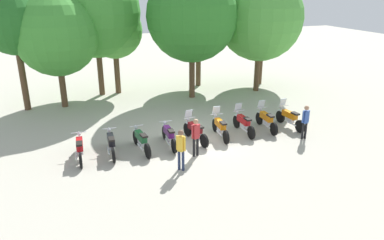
{
  "coord_description": "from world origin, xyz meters",
  "views": [
    {
      "loc": [
        -5.52,
        -14.54,
        6.86
      ],
      "look_at": [
        0.0,
        0.5,
        0.9
      ],
      "focal_mm": 34.19,
      "sensor_mm": 36.0,
      "label": 1
    }
  ],
  "objects_px": {
    "motorcycle_0": "(80,148)",
    "motorcycle_3": "(169,135)",
    "motorcycle_1": "(111,143)",
    "motorcycle_2": "(141,140)",
    "motorcycle_7": "(266,120)",
    "tree_7": "(262,28)",
    "tree_5": "(198,29)",
    "motorcycle_6": "(243,123)",
    "person_1": "(196,135)",
    "motorcycle_4": "(195,131)",
    "tree_1": "(56,35)",
    "tree_2": "(95,12)",
    "tree_6": "(260,18)",
    "tree_0": "(14,24)",
    "motorcycle_5": "(220,127)",
    "tree_3": "(114,31)",
    "person_0": "(181,147)",
    "motorcycle_8": "(290,118)",
    "tree_4": "(192,16)",
    "person_2": "(305,120)"
  },
  "relations": [
    {
      "from": "person_1",
      "to": "tree_1",
      "type": "height_order",
      "value": "tree_1"
    },
    {
      "from": "motorcycle_6",
      "to": "person_1",
      "type": "height_order",
      "value": "person_1"
    },
    {
      "from": "person_1",
      "to": "tree_5",
      "type": "height_order",
      "value": "tree_5"
    },
    {
      "from": "motorcycle_8",
      "to": "tree_3",
      "type": "height_order",
      "value": "tree_3"
    },
    {
      "from": "motorcycle_1",
      "to": "motorcycle_2",
      "type": "relative_size",
      "value": 1.0
    },
    {
      "from": "motorcycle_0",
      "to": "motorcycle_3",
      "type": "relative_size",
      "value": 1.0
    },
    {
      "from": "tree_0",
      "to": "tree_3",
      "type": "xyz_separation_m",
      "value": [
        5.55,
        1.71,
        -0.77
      ]
    },
    {
      "from": "motorcycle_1",
      "to": "tree_7",
      "type": "bearing_deg",
      "value": -52.52
    },
    {
      "from": "motorcycle_0",
      "to": "motorcycle_5",
      "type": "xyz_separation_m",
      "value": [
        6.42,
        0.14,
        0.01
      ]
    },
    {
      "from": "motorcycle_1",
      "to": "tree_0",
      "type": "bearing_deg",
      "value": 28.26
    },
    {
      "from": "person_0",
      "to": "tree_0",
      "type": "xyz_separation_m",
      "value": [
        -6.04,
        10.12,
        3.88
      ]
    },
    {
      "from": "motorcycle_1",
      "to": "motorcycle_3",
      "type": "relative_size",
      "value": 1.0
    },
    {
      "from": "motorcycle_7",
      "to": "tree_3",
      "type": "height_order",
      "value": "tree_3"
    },
    {
      "from": "motorcycle_0",
      "to": "motorcycle_2",
      "type": "xyz_separation_m",
      "value": [
        2.56,
        -0.07,
        0.0
      ]
    },
    {
      "from": "motorcycle_6",
      "to": "motorcycle_3",
      "type": "bearing_deg",
      "value": 93.34
    },
    {
      "from": "motorcycle_2",
      "to": "tree_1",
      "type": "bearing_deg",
      "value": 14.58
    },
    {
      "from": "motorcycle_0",
      "to": "person_1",
      "type": "height_order",
      "value": "person_1"
    },
    {
      "from": "motorcycle_5",
      "to": "motorcycle_6",
      "type": "relative_size",
      "value": 1.0
    },
    {
      "from": "tree_5",
      "to": "tree_6",
      "type": "height_order",
      "value": "tree_6"
    },
    {
      "from": "motorcycle_7",
      "to": "tree_5",
      "type": "relative_size",
      "value": 0.38
    },
    {
      "from": "tree_2",
      "to": "tree_3",
      "type": "distance_m",
      "value": 1.57
    },
    {
      "from": "motorcycle_4",
      "to": "motorcycle_6",
      "type": "height_order",
      "value": "same"
    },
    {
      "from": "motorcycle_8",
      "to": "person_1",
      "type": "bearing_deg",
      "value": 100.23
    },
    {
      "from": "tree_0",
      "to": "tree_6",
      "type": "bearing_deg",
      "value": -3.94
    },
    {
      "from": "motorcycle_0",
      "to": "motorcycle_4",
      "type": "xyz_separation_m",
      "value": [
        5.13,
        0.08,
        0.01
      ]
    },
    {
      "from": "tree_1",
      "to": "motorcycle_4",
      "type": "bearing_deg",
      "value": -53.91
    },
    {
      "from": "motorcycle_6",
      "to": "person_1",
      "type": "relative_size",
      "value": 1.31
    },
    {
      "from": "motorcycle_4",
      "to": "tree_7",
      "type": "xyz_separation_m",
      "value": [
        8.13,
        8.25,
        3.45
      ]
    },
    {
      "from": "motorcycle_7",
      "to": "tree_1",
      "type": "bearing_deg",
      "value": 54.98
    },
    {
      "from": "motorcycle_0",
      "to": "motorcycle_6",
      "type": "distance_m",
      "value": 7.71
    },
    {
      "from": "motorcycle_5",
      "to": "tree_1",
      "type": "xyz_separation_m",
      "value": [
        -6.78,
        7.47,
        3.7
      ]
    },
    {
      "from": "tree_2",
      "to": "tree_7",
      "type": "bearing_deg",
      "value": -5.54
    },
    {
      "from": "tree_5",
      "to": "motorcycle_7",
      "type": "bearing_deg",
      "value": -89.25
    },
    {
      "from": "motorcycle_0",
      "to": "tree_1",
      "type": "distance_m",
      "value": 8.47
    },
    {
      "from": "motorcycle_1",
      "to": "tree_1",
      "type": "height_order",
      "value": "tree_1"
    },
    {
      "from": "tree_3",
      "to": "tree_4",
      "type": "relative_size",
      "value": 0.76
    },
    {
      "from": "tree_0",
      "to": "tree_2",
      "type": "xyz_separation_m",
      "value": [
        4.47,
        1.66,
        0.37
      ]
    },
    {
      "from": "motorcycle_4",
      "to": "tree_2",
      "type": "distance_m",
      "value": 10.9
    },
    {
      "from": "motorcycle_7",
      "to": "tree_7",
      "type": "height_order",
      "value": "tree_7"
    },
    {
      "from": "person_1",
      "to": "motorcycle_1",
      "type": "bearing_deg",
      "value": -121.27
    },
    {
      "from": "motorcycle_6",
      "to": "tree_0",
      "type": "relative_size",
      "value": 0.33
    },
    {
      "from": "tree_4",
      "to": "motorcycle_4",
      "type": "bearing_deg",
      "value": -109.0
    },
    {
      "from": "motorcycle_1",
      "to": "tree_7",
      "type": "height_order",
      "value": "tree_7"
    },
    {
      "from": "motorcycle_7",
      "to": "tree_2",
      "type": "height_order",
      "value": "tree_2"
    },
    {
      "from": "motorcycle_6",
      "to": "motorcycle_8",
      "type": "relative_size",
      "value": 1.0
    },
    {
      "from": "motorcycle_1",
      "to": "motorcycle_4",
      "type": "bearing_deg",
      "value": -86.33
    },
    {
      "from": "person_2",
      "to": "tree_6",
      "type": "xyz_separation_m",
      "value": [
        2.06,
        8.17,
        3.87
      ]
    },
    {
      "from": "motorcycle_1",
      "to": "tree_2",
      "type": "relative_size",
      "value": 0.27
    },
    {
      "from": "tree_5",
      "to": "tree_6",
      "type": "relative_size",
      "value": 0.76
    },
    {
      "from": "tree_0",
      "to": "tree_1",
      "type": "height_order",
      "value": "tree_0"
    }
  ]
}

